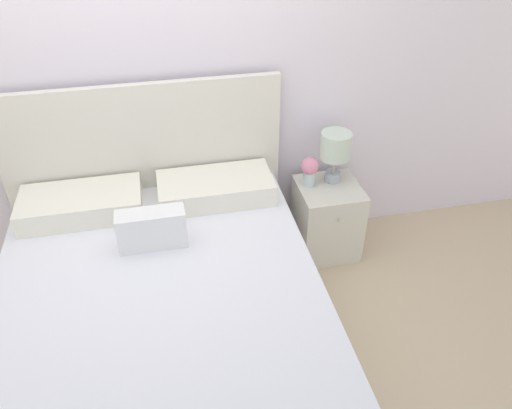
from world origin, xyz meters
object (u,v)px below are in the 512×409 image
(flower_vase, at_px, (310,170))
(table_lamp, at_px, (335,149))
(nightstand, at_px, (327,219))
(bed, at_px, (164,328))

(flower_vase, bearing_deg, table_lamp, 4.67)
(nightstand, relative_size, table_lamp, 1.47)
(nightstand, bearing_deg, flower_vase, 154.39)
(bed, height_order, nightstand, bed)
(bed, xyz_separation_m, table_lamp, (1.22, 0.87, 0.46))
(flower_vase, bearing_deg, bed, -140.85)
(nightstand, height_order, flower_vase, flower_vase)
(table_lamp, xyz_separation_m, flower_vase, (-0.17, -0.01, -0.13))
(table_lamp, distance_m, flower_vase, 0.21)
(nightstand, bearing_deg, bed, -146.08)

